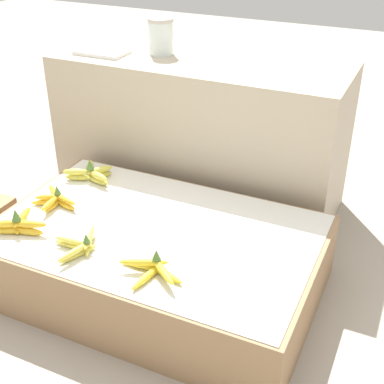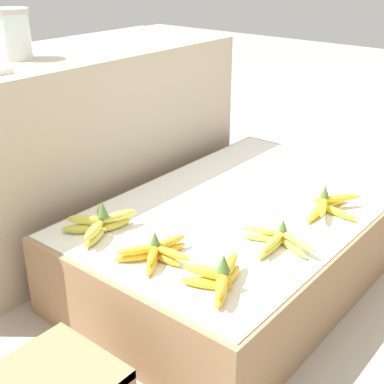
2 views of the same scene
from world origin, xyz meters
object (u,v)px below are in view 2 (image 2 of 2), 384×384
(banana_bunch_middle_left, at_px, (157,253))
(banana_bunch_front_midright, at_px, (328,205))
(banana_bunch_back_left, at_px, (99,223))
(banana_bunch_front_midleft, at_px, (278,240))
(banana_bunch_front_left, at_px, (219,278))
(glass_jar, at_px, (13,34))

(banana_bunch_middle_left, bearing_deg, banana_bunch_front_midright, -21.99)
(banana_bunch_middle_left, bearing_deg, banana_bunch_back_left, 87.64)
(banana_bunch_front_midleft, bearing_deg, banana_bunch_front_left, 178.61)
(banana_bunch_front_left, distance_m, glass_jar, 1.10)
(banana_bunch_front_left, xyz_separation_m, banana_bunch_front_midright, (0.58, -0.02, -0.01))
(banana_bunch_front_midleft, relative_size, banana_bunch_back_left, 1.07)
(banana_bunch_front_midright, xyz_separation_m, banana_bunch_back_left, (-0.57, 0.48, 0.01))
(banana_bunch_front_left, relative_size, banana_bunch_front_midleft, 0.84)
(banana_bunch_middle_left, xyz_separation_m, banana_bunch_back_left, (0.01, 0.25, 0.01))
(banana_bunch_front_midright, distance_m, banana_bunch_back_left, 0.75)
(banana_bunch_back_left, bearing_deg, banana_bunch_front_midleft, -60.11)
(banana_bunch_front_left, bearing_deg, banana_bunch_back_left, 89.00)
(banana_bunch_front_midright, bearing_deg, banana_bunch_front_left, 178.22)
(banana_bunch_middle_left, xyz_separation_m, glass_jar, (0.12, 0.75, 0.51))
(banana_bunch_front_left, bearing_deg, banana_bunch_front_midleft, -1.39)
(banana_bunch_front_left, distance_m, banana_bunch_front_midleft, 0.28)
(banana_bunch_front_midleft, xyz_separation_m, glass_jar, (-0.16, 0.97, 0.52))
(glass_jar, bearing_deg, banana_bunch_middle_left, -98.95)
(banana_bunch_front_midleft, distance_m, glass_jar, 1.11)
(banana_bunch_front_left, relative_size, banana_bunch_middle_left, 1.00)
(banana_bunch_middle_left, bearing_deg, glass_jar, 81.05)
(banana_bunch_front_midright, bearing_deg, glass_jar, 115.45)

